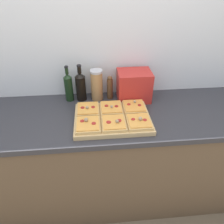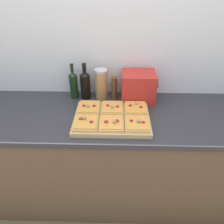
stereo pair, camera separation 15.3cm
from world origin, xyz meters
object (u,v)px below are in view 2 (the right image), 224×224
(olive_oil_bottle, at_px, (74,84))
(pepper_mill, at_px, (114,87))
(cutting_board, at_px, (112,119))
(grain_jar_tall, at_px, (101,84))
(wine_bottle, at_px, (85,84))
(toaster_oven, at_px, (138,87))

(olive_oil_bottle, height_order, pepper_mill, olive_oil_bottle)
(cutting_board, height_order, grain_jar_tall, grain_jar_tall)
(grain_jar_tall, distance_m, pepper_mill, 0.11)
(olive_oil_bottle, distance_m, wine_bottle, 0.09)
(olive_oil_bottle, xyz_separation_m, grain_jar_tall, (0.22, 0.00, 0.01))
(wine_bottle, xyz_separation_m, toaster_oven, (0.42, -0.03, -0.00))
(wine_bottle, height_order, toaster_oven, wine_bottle)
(cutting_board, xyz_separation_m, olive_oil_bottle, (-0.31, 0.32, 0.10))
(cutting_board, relative_size, grain_jar_tall, 2.11)
(cutting_board, bearing_deg, grain_jar_tall, 106.57)
(pepper_mill, bearing_deg, cutting_board, -91.81)
(wine_bottle, xyz_separation_m, grain_jar_tall, (0.13, -0.00, 0.00))
(cutting_board, relative_size, toaster_oven, 1.86)
(olive_oil_bottle, relative_size, toaster_oven, 1.03)
(grain_jar_tall, bearing_deg, toaster_oven, -6.09)
(wine_bottle, height_order, grain_jar_tall, wine_bottle)
(grain_jar_tall, bearing_deg, olive_oil_bottle, 180.00)
(grain_jar_tall, xyz_separation_m, toaster_oven, (0.29, -0.03, -0.01))
(cutting_board, height_order, wine_bottle, wine_bottle)
(wine_bottle, relative_size, grain_jar_tall, 1.19)
(olive_oil_bottle, xyz_separation_m, wine_bottle, (0.09, 0.00, 0.00))
(cutting_board, distance_m, pepper_mill, 0.33)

